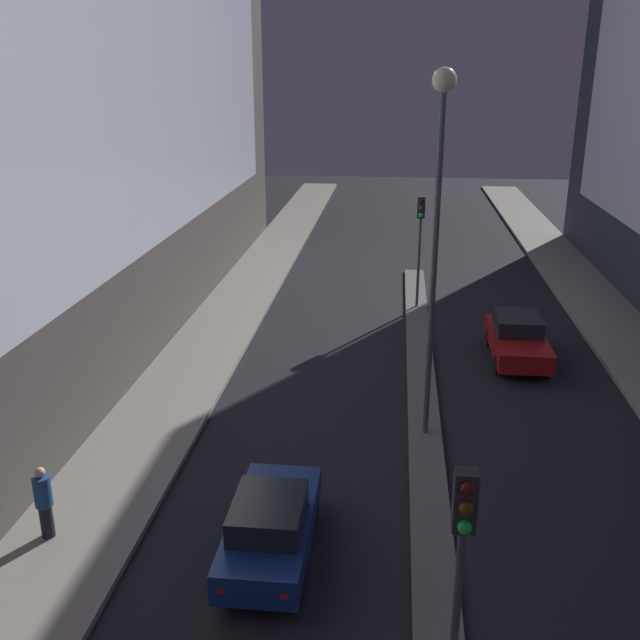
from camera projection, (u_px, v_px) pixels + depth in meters
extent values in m
cube|color=#4C4742|center=(64.00, 6.00, 24.10)|extent=(6.00, 40.51, 23.99)
cube|color=#66605B|center=(422.00, 396.00, 22.87)|extent=(0.95, 30.12, 0.14)
cube|color=#2D2D2D|center=(465.00, 500.00, 9.55)|extent=(0.32, 0.28, 0.90)
sphere|color=#4C0F0F|center=(468.00, 489.00, 9.28)|extent=(0.20, 0.20, 0.20)
sphere|color=#4C380A|center=(466.00, 508.00, 9.38)|extent=(0.20, 0.20, 0.20)
sphere|color=#1EEA4C|center=(465.00, 527.00, 9.48)|extent=(0.20, 0.20, 0.20)
cylinder|color=#4C4C51|center=(419.00, 263.00, 30.67)|extent=(0.12, 0.12, 3.91)
cube|color=#2D2D2D|center=(421.00, 207.00, 29.87)|extent=(0.32, 0.28, 0.90)
sphere|color=#4C0F0F|center=(422.00, 201.00, 29.60)|extent=(0.20, 0.20, 0.20)
sphere|color=#4C380A|center=(421.00, 208.00, 29.70)|extent=(0.20, 0.20, 0.20)
sphere|color=#1EEA4C|center=(421.00, 215.00, 29.80)|extent=(0.20, 0.20, 0.20)
cylinder|color=#4C4C51|center=(434.00, 274.00, 18.87)|extent=(0.16, 0.16, 9.40)
sphere|color=#F9EAB2|center=(444.00, 80.00, 17.25)|extent=(0.61, 0.61, 0.61)
cube|color=navy|center=(271.00, 529.00, 15.28)|extent=(1.72, 4.12, 0.67)
cube|color=black|center=(268.00, 513.00, 14.78)|extent=(1.46, 1.85, 0.56)
cube|color=red|center=(221.00, 591.00, 13.39)|extent=(0.14, 0.04, 0.10)
cube|color=red|center=(284.00, 596.00, 13.27)|extent=(0.14, 0.04, 0.10)
cylinder|color=black|center=(249.00, 506.00, 16.66)|extent=(0.22, 0.64, 0.64)
cylinder|color=black|center=(313.00, 510.00, 16.51)|extent=(0.22, 0.64, 0.64)
cylinder|color=black|center=(224.00, 579.00, 14.26)|extent=(0.22, 0.64, 0.64)
cylinder|color=black|center=(298.00, 584.00, 14.11)|extent=(0.22, 0.64, 0.64)
cube|color=maroon|center=(517.00, 343.00, 25.67)|extent=(1.85, 4.34, 0.68)
cube|color=black|center=(518.00, 323.00, 25.76)|extent=(1.57, 1.95, 0.58)
cube|color=red|center=(492.00, 321.00, 27.76)|extent=(0.14, 0.04, 0.10)
cube|color=red|center=(526.00, 322.00, 27.63)|extent=(0.14, 0.04, 0.10)
cylinder|color=black|center=(489.00, 338.00, 27.12)|extent=(0.22, 0.64, 0.64)
cylinder|color=black|center=(533.00, 339.00, 26.96)|extent=(0.22, 0.64, 0.64)
cylinder|color=black|center=(498.00, 365.00, 24.60)|extent=(0.22, 0.64, 0.64)
cylinder|color=black|center=(547.00, 367.00, 24.44)|extent=(0.22, 0.64, 0.64)
cylinder|color=black|center=(47.00, 520.00, 15.72)|extent=(0.29, 0.29, 0.79)
cylinder|color=navy|center=(43.00, 491.00, 15.47)|extent=(0.39, 0.39, 0.71)
sphere|color=beige|center=(40.00, 473.00, 15.31)|extent=(0.23, 0.23, 0.23)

